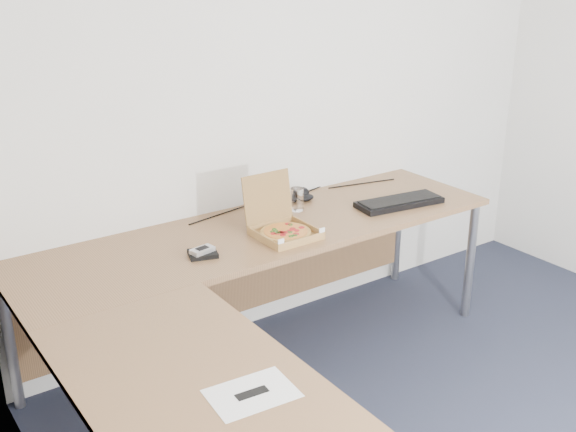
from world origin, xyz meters
TOP-DOWN VIEW (x-y plane):
  - desk at (-0.82, 0.97)m, footprint 2.50×2.20m
  - pizza_box at (-0.48, 1.27)m, footprint 0.27×0.32m
  - drinking_glass at (-0.23, 1.52)m, footprint 0.07×0.07m
  - keyboard at (0.27, 1.27)m, footprint 0.50×0.24m
  - mouse at (-0.10, 1.61)m, footprint 0.11×0.09m
  - wallet at (-0.92, 1.28)m, footprint 0.15×0.14m
  - phone at (-0.92, 1.27)m, footprint 0.12×0.07m
  - paper_sheet at (-1.29, 0.28)m, footprint 0.28×0.21m
  - dome_speaker at (-0.09, 1.65)m, footprint 0.08×0.08m
  - cable_bundle at (-0.15, 1.68)m, footprint 0.65×0.13m

SIDE VIEW (x-z plane):
  - desk at x=-0.82m, z-range 0.34..1.07m
  - paper_sheet at x=-1.29m, z-range 0.73..0.73m
  - cable_bundle at x=-0.15m, z-range 0.73..0.74m
  - wallet at x=-0.92m, z-range 0.73..0.75m
  - keyboard at x=0.27m, z-range 0.73..0.76m
  - mouse at x=-0.10m, z-range 0.73..0.77m
  - phone at x=-0.92m, z-range 0.75..0.77m
  - pizza_box at x=-0.48m, z-range 0.63..0.90m
  - dome_speaker at x=-0.09m, z-range 0.73..0.80m
  - drinking_glass at x=-0.23m, z-range 0.73..0.85m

